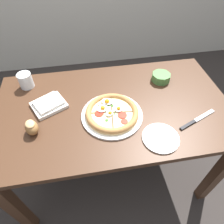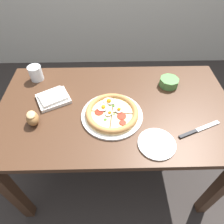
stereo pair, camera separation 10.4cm
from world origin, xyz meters
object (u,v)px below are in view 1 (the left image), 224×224
object	(u,v)px
bread_piece_near	(32,127)
knife_main	(197,120)
water_glass	(26,81)
side_saucer	(161,138)
pizza	(112,113)
dining_table	(114,119)
napkin_folded	(49,104)
ramekin_bowl	(161,77)

from	to	relation	value
bread_piece_near	knife_main	xyz separation A→B (m)	(0.83, -0.07, -0.03)
water_glass	side_saucer	size ratio (longest dim) A/B	0.51
pizza	knife_main	xyz separation A→B (m)	(0.43, -0.11, -0.02)
dining_table	knife_main	xyz separation A→B (m)	(0.41, -0.18, 0.11)
napkin_folded	bread_piece_near	size ratio (longest dim) A/B	2.23
ramekin_bowl	dining_table	bearing A→B (deg)	-152.45
ramekin_bowl	side_saucer	world-z (taller)	ramekin_bowl
napkin_folded	knife_main	xyz separation A→B (m)	(0.76, -0.23, -0.01)
ramekin_bowl	knife_main	xyz separation A→B (m)	(0.08, -0.35, -0.02)
water_glass	knife_main	bearing A→B (deg)	-25.61
dining_table	pizza	xyz separation A→B (m)	(-0.02, -0.07, 0.13)
dining_table	water_glass	size ratio (longest dim) A/B	14.31
ramekin_bowl	knife_main	distance (m)	0.36
pizza	side_saucer	world-z (taller)	pizza
ramekin_bowl	side_saucer	xyz separation A→B (m)	(-0.15, -0.43, -0.02)
water_glass	bread_piece_near	bearing A→B (deg)	-79.65
knife_main	water_glass	distance (m)	1.00
knife_main	pizza	bearing A→B (deg)	143.82
knife_main	side_saucer	bearing A→B (deg)	176.88
pizza	ramekin_bowl	bearing A→B (deg)	34.52
ramekin_bowl	water_glass	bearing A→B (deg)	174.27
pizza	bread_piece_near	xyz separation A→B (m)	(-0.40, -0.04, 0.02)
side_saucer	bread_piece_near	bearing A→B (deg)	166.57
ramekin_bowl	bread_piece_near	distance (m)	0.80
napkin_folded	knife_main	world-z (taller)	napkin_folded
knife_main	water_glass	size ratio (longest dim) A/B	2.54
dining_table	ramekin_bowl	size ratio (longest dim) A/B	11.10
side_saucer	knife_main	bearing A→B (deg)	19.25
dining_table	knife_main	size ratio (longest dim) A/B	5.63
ramekin_bowl	napkin_folded	size ratio (longest dim) A/B	0.54
bread_piece_near	knife_main	bearing A→B (deg)	-4.51
ramekin_bowl	side_saucer	distance (m)	0.45
ramekin_bowl	napkin_folded	xyz separation A→B (m)	(-0.68, -0.12, -0.01)
dining_table	pizza	world-z (taller)	pizza
pizza	water_glass	world-z (taller)	water_glass
napkin_folded	water_glass	xyz separation A→B (m)	(-0.14, 0.20, 0.02)
ramekin_bowl	knife_main	world-z (taller)	ramekin_bowl
knife_main	side_saucer	size ratio (longest dim) A/B	1.31
pizza	water_glass	xyz separation A→B (m)	(-0.47, 0.32, 0.02)
dining_table	ramekin_bowl	xyz separation A→B (m)	(0.33, 0.17, 0.14)
dining_table	knife_main	bearing A→B (deg)	-23.29
pizza	knife_main	distance (m)	0.44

